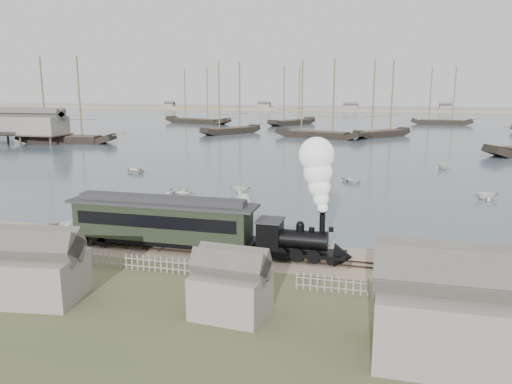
# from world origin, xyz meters

# --- Properties ---
(ground) EXTENTS (600.00, 600.00, 0.00)m
(ground) POSITION_xyz_m (0.00, 0.00, 0.00)
(ground) COLOR tan
(ground) RESTS_ON ground
(harbor_water) EXTENTS (600.00, 336.00, 0.06)m
(harbor_water) POSITION_xyz_m (0.00, 170.00, 0.03)
(harbor_water) COLOR #445562
(harbor_water) RESTS_ON ground
(rail_track) EXTENTS (120.00, 1.80, 0.16)m
(rail_track) POSITION_xyz_m (0.00, -2.00, 0.04)
(rail_track) COLOR #32201B
(rail_track) RESTS_ON ground
(picket_fence_west) EXTENTS (19.00, 0.10, 1.20)m
(picket_fence_west) POSITION_xyz_m (-6.50, -7.00, 0.00)
(picket_fence_west) COLOR gray
(picket_fence_west) RESTS_ON ground
(picket_fence_east) EXTENTS (15.00, 0.10, 1.20)m
(picket_fence_east) POSITION_xyz_m (12.50, -7.50, 0.00)
(picket_fence_east) COLOR gray
(picket_fence_east) RESTS_ON ground
(shed_left) EXTENTS (5.00, 4.00, 4.10)m
(shed_left) POSITION_xyz_m (-10.00, -13.00, 0.00)
(shed_left) COLOR gray
(shed_left) RESTS_ON ground
(shed_mid) EXTENTS (4.00, 3.50, 3.60)m
(shed_mid) POSITION_xyz_m (2.00, -12.00, 0.00)
(shed_mid) COLOR gray
(shed_mid) RESTS_ON ground
(shed_right) EXTENTS (6.00, 5.00, 5.10)m
(shed_right) POSITION_xyz_m (13.00, -14.00, 0.00)
(shed_right) COLOR gray
(shed_right) RESTS_ON ground
(far_spit) EXTENTS (500.00, 20.00, 1.80)m
(far_spit) POSITION_xyz_m (0.00, 250.00, 0.00)
(far_spit) COLOR tan
(far_spit) RESTS_ON ground
(locomotive) EXTENTS (7.19, 2.68, 8.96)m
(locomotive) POSITION_xyz_m (5.18, -2.00, 4.14)
(locomotive) COLOR black
(locomotive) RESTS_ON ground
(passenger_coach) EXTENTS (15.56, 3.00, 3.78)m
(passenger_coach) POSITION_xyz_m (-6.95, -2.00, 2.37)
(passenger_coach) COLOR black
(passenger_coach) RESTS_ON ground
(beached_dinghy) EXTENTS (3.14, 4.17, 0.82)m
(beached_dinghy) POSITION_xyz_m (-17.63, 1.14, 0.41)
(beached_dinghy) COLOR white
(beached_dinghy) RESTS_ON ground
(rowboat_0) EXTENTS (4.96, 5.15, 0.87)m
(rowboat_0) POSITION_xyz_m (-13.38, 17.04, 0.49)
(rowboat_0) COLOR white
(rowboat_0) RESTS_ON harbor_water
(rowboat_1) EXTENTS (2.64, 2.96, 1.42)m
(rowboat_1) POSITION_xyz_m (-7.07, 20.55, 0.77)
(rowboat_1) COLOR white
(rowboat_1) RESTS_ON harbor_water
(rowboat_2) EXTENTS (4.06, 2.78, 1.47)m
(rowboat_2) POSITION_xyz_m (-4.26, 12.22, 0.79)
(rowboat_2) COLOR white
(rowboat_2) RESTS_ON harbor_water
(rowboat_3) EXTENTS (4.05, 4.13, 0.70)m
(rowboat_3) POSITION_xyz_m (5.86, 30.73, 0.41)
(rowboat_3) COLOR white
(rowboat_3) RESTS_ON harbor_water
(rowboat_4) EXTENTS (3.26, 3.52, 1.54)m
(rowboat_4) POSITION_xyz_m (21.71, 23.98, 0.83)
(rowboat_4) COLOR white
(rowboat_4) RESTS_ON harbor_water
(rowboat_6) EXTENTS (4.97, 5.22, 0.88)m
(rowboat_6) POSITION_xyz_m (-26.99, 30.95, 0.50)
(rowboat_6) COLOR white
(rowboat_6) RESTS_ON harbor_water
(rowboat_7) EXTENTS (4.06, 3.84, 1.69)m
(rowboat_7) POSITION_xyz_m (19.11, 46.20, 0.90)
(rowboat_7) COLOR white
(rowboat_7) RESTS_ON harbor_water
(schooner_0) EXTENTS (23.63, 8.25, 20.00)m
(schooner_0) POSITION_xyz_m (-62.67, 64.58, 10.06)
(schooner_0) COLOR black
(schooner_0) RESTS_ON harbor_water
(schooner_1) EXTENTS (14.19, 18.79, 20.00)m
(schooner_1) POSITION_xyz_m (-32.41, 97.28, 10.06)
(schooner_1) COLOR black
(schooner_1) RESTS_ON harbor_water
(schooner_2) EXTENTS (23.53, 11.75, 20.00)m
(schooner_2) POSITION_xyz_m (-6.97, 91.65, 10.06)
(schooner_2) COLOR black
(schooner_2) RESTS_ON harbor_water
(schooner_3) EXTENTS (15.28, 16.92, 20.00)m
(schooner_3) POSITION_xyz_m (8.97, 98.57, 10.06)
(schooner_3) COLOR black
(schooner_3) RESTS_ON harbor_water
(schooner_6) EXTENTS (27.04, 13.51, 20.00)m
(schooner_6) POSITION_xyz_m (-56.54, 133.79, 10.06)
(schooner_6) COLOR black
(schooner_6) RESTS_ON harbor_water
(schooner_7) EXTENTS (14.59, 21.63, 20.00)m
(schooner_7) POSITION_xyz_m (-22.07, 135.67, 10.06)
(schooner_7) COLOR black
(schooner_7) RESTS_ON harbor_water
(schooner_8) EXTENTS (20.24, 4.78, 20.00)m
(schooner_8) POSITION_xyz_m (28.60, 149.26, 10.06)
(schooner_8) COLOR black
(schooner_8) RESTS_ON harbor_water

